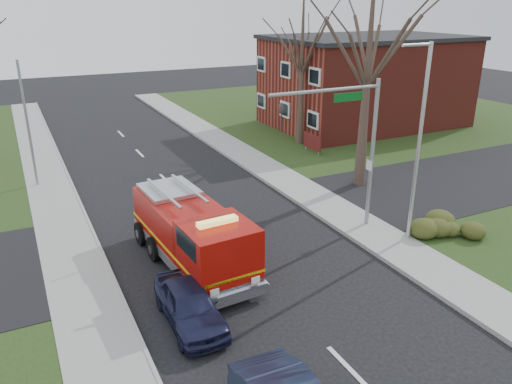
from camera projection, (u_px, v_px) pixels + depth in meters
name	position (u px, v px, depth m)	size (l,w,h in m)	color
ground	(255.00, 272.00, 19.30)	(120.00, 120.00, 0.00)	black
sidewalk_right	(382.00, 239.00, 21.85)	(2.40, 80.00, 0.15)	gray
sidewalk_left	(90.00, 312.00, 16.70)	(2.40, 80.00, 0.15)	gray
brick_building	(365.00, 81.00, 40.93)	(15.40, 10.40, 7.25)	maroon
health_center_sign	(312.00, 142.00, 33.80)	(0.12, 2.00, 1.40)	#571514
hedge_corner	(448.00, 225.00, 22.00)	(2.80, 2.00, 0.90)	#2B3112
bare_tree_near	(369.00, 51.00, 25.60)	(6.00, 6.00, 12.00)	#3B2B23
bare_tree_far	(302.00, 53.00, 34.08)	(5.25, 5.25, 10.50)	#3B2B23
traffic_signal_mast	(350.00, 131.00, 21.03)	(5.29, 0.18, 6.80)	gray
streetlight_pole	(418.00, 140.00, 20.22)	(1.48, 0.16, 8.40)	#B7BABF
utility_pole_far	(28.00, 126.00, 26.93)	(0.14, 0.14, 7.00)	gray
fire_engine	(193.00, 236.00, 19.35)	(3.12, 7.28, 2.87)	#9A0D07
parked_car_maroon	(190.00, 305.00, 16.08)	(1.59, 3.95, 1.35)	#1A1D3A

